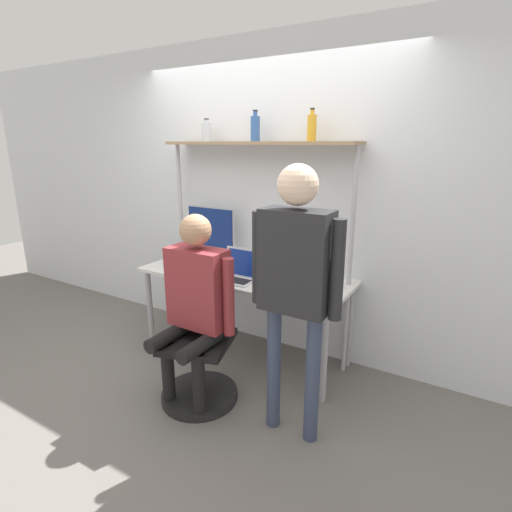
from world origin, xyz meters
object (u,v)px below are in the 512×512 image
(monitor, at_px, (211,231))
(bottle_amber, at_px, (312,127))
(laptop, at_px, (239,271))
(bottle_clear, at_px, (207,132))
(cell_phone, at_px, (263,286))
(person_seated, at_px, (195,295))
(office_chair, at_px, (201,360))
(bottle_blue, at_px, (255,128))
(person_standing, at_px, (295,271))

(monitor, xyz_separation_m, bottle_amber, (0.97, 0.01, 0.90))
(laptop, bearing_deg, bottle_clear, 148.59)
(laptop, distance_m, cell_phone, 0.28)
(monitor, height_order, person_seated, person_seated)
(office_chair, bearing_deg, monitor, 121.52)
(person_seated, xyz_separation_m, bottle_blue, (-0.07, 0.93, 1.13))
(person_seated, relative_size, bottle_blue, 5.66)
(monitor, distance_m, bottle_amber, 1.33)
(person_seated, bearing_deg, bottle_clear, 121.41)
(bottle_clear, xyz_separation_m, bottle_blue, (0.50, 0.00, 0.02))
(monitor, relative_size, bottle_clear, 2.67)
(laptop, height_order, bottle_blue, bottle_blue)
(monitor, xyz_separation_m, bottle_blue, (0.48, 0.01, 0.91))
(bottle_clear, bearing_deg, person_standing, -34.30)
(person_seated, xyz_separation_m, bottle_clear, (-0.57, 0.93, 1.10))
(office_chair, relative_size, bottle_blue, 3.87)
(person_standing, height_order, bottle_clear, bottle_clear)
(monitor, bearing_deg, office_chair, -58.48)
(bottle_clear, bearing_deg, bottle_blue, 0.00)
(monitor, bearing_deg, bottle_clear, 154.78)
(office_chair, relative_size, bottle_clear, 4.91)
(cell_phone, distance_m, bottle_blue, 1.28)
(cell_phone, height_order, person_seated, person_seated)
(laptop, xyz_separation_m, bottle_blue, (-0.04, 0.33, 1.12))
(bottle_blue, bearing_deg, laptop, -83.29)
(person_seated, height_order, person_standing, person_standing)
(monitor, bearing_deg, cell_phone, -25.75)
(monitor, xyz_separation_m, cell_phone, (0.78, -0.38, -0.28))
(bottle_amber, relative_size, bottle_blue, 0.98)
(laptop, distance_m, person_standing, 0.99)
(bottle_clear, relative_size, bottle_amber, 0.81)
(cell_phone, bearing_deg, bottle_clear, 154.26)
(cell_phone, bearing_deg, monitor, 154.25)
(person_standing, bearing_deg, cell_phone, 134.97)
(bottle_amber, bearing_deg, laptop, -144.50)
(person_seated, bearing_deg, office_chair, 105.19)
(person_standing, bearing_deg, bottle_amber, 109.32)
(person_standing, xyz_separation_m, bottle_clear, (-1.30, 0.89, 0.81))
(monitor, relative_size, laptop, 1.63)
(office_chair, bearing_deg, cell_phone, 64.02)
(cell_phone, distance_m, person_seated, 0.60)
(cell_phone, height_order, person_standing, person_standing)
(monitor, xyz_separation_m, bottle_clear, (-0.02, 0.01, 0.88))
(bottle_clear, bearing_deg, office_chair, -57.88)
(bottle_amber, bearing_deg, monitor, -179.50)
(laptop, relative_size, office_chair, 0.33)
(person_seated, bearing_deg, bottle_amber, 65.60)
(monitor, xyz_separation_m, laptop, (0.52, -0.32, -0.22))
(cell_phone, bearing_deg, person_standing, -45.03)
(person_standing, height_order, bottle_amber, bottle_amber)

